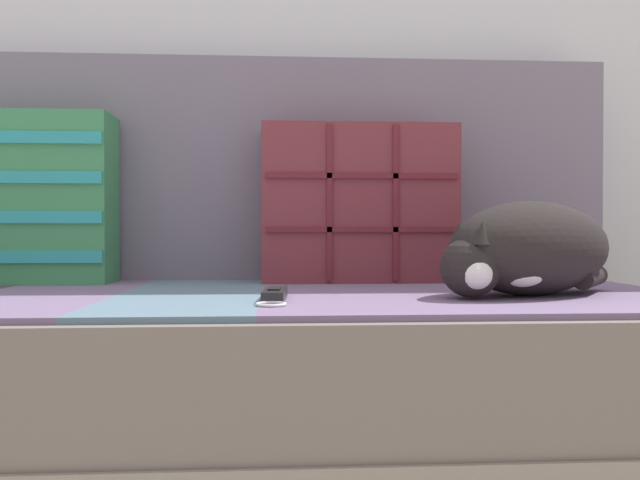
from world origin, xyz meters
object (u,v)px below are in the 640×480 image
(throw_pillow_quilted, at_px, (359,204))
(sleeping_cat, at_px, (527,251))
(game_remote_far, at_px, (275,295))
(couch, at_px, (196,379))
(throw_pillow_striped, at_px, (25,199))

(throw_pillow_quilted, distance_m, sleeping_cat, 0.44)
(throw_pillow_quilted, distance_m, game_remote_far, 0.46)
(couch, height_order, sleeping_cat, sleeping_cat)
(throw_pillow_striped, bearing_deg, throw_pillow_quilted, 0.04)
(throw_pillow_striped, xyz_separation_m, sleeping_cat, (1.02, -0.34, -0.11))
(throw_pillow_striped, height_order, sleeping_cat, throw_pillow_striped)
(throw_pillow_quilted, xyz_separation_m, game_remote_far, (-0.19, -0.38, -0.17))
(couch, xyz_separation_m, sleeping_cat, (0.61, -0.13, 0.25))
(couch, relative_size, throw_pillow_quilted, 4.45)
(sleeping_cat, bearing_deg, throw_pillow_striped, 161.71)
(throw_pillow_striped, relative_size, game_remote_far, 2.04)
(couch, bearing_deg, throw_pillow_striped, 153.66)
(throw_pillow_striped, relative_size, sleeping_cat, 0.99)
(couch, xyz_separation_m, throw_pillow_striped, (-0.41, 0.20, 0.36))
(couch, xyz_separation_m, throw_pillow_quilted, (0.35, 0.20, 0.35))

